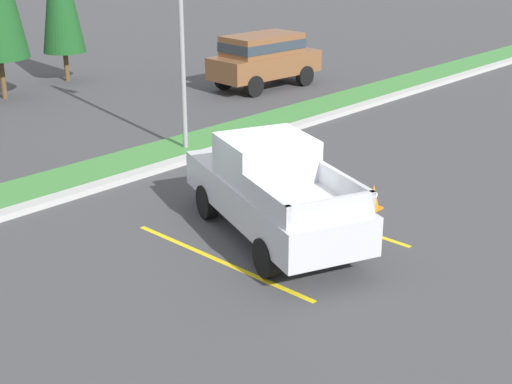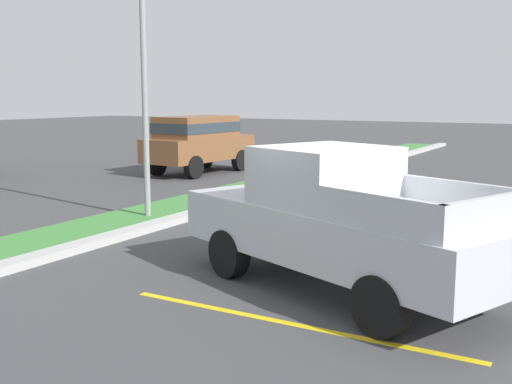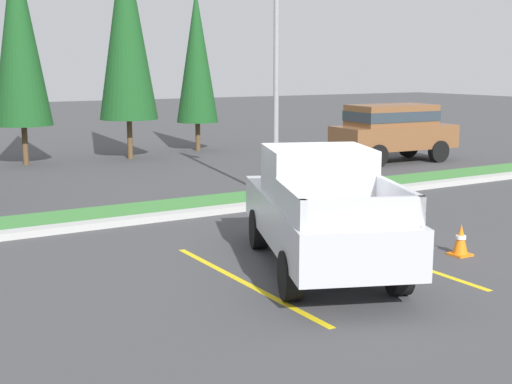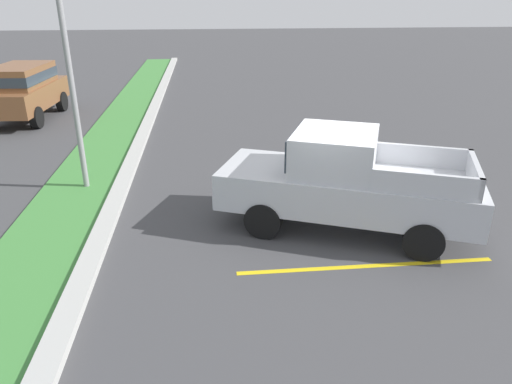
{
  "view_description": "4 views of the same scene",
  "coord_description": "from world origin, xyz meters",
  "px_view_note": "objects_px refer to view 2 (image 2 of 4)",
  "views": [
    {
      "loc": [
        -10.37,
        -9.27,
        6.25
      ],
      "look_at": [
        -0.95,
        -0.44,
        1.35
      ],
      "focal_mm": 50.55,
      "sensor_mm": 36.0,
      "label": 1
    },
    {
      "loc": [
        -8.21,
        -3.37,
        2.83
      ],
      "look_at": [
        -0.82,
        0.88,
        1.5
      ],
      "focal_mm": 43.24,
      "sensor_mm": 36.0,
      "label": 2
    },
    {
      "loc": [
        -7.12,
        -9.63,
        3.5
      ],
      "look_at": [
        -1.02,
        0.51,
        1.36
      ],
      "focal_mm": 49.28,
      "sensor_mm": 36.0,
      "label": 3
    },
    {
      "loc": [
        -8.85,
        2.75,
        4.65
      ],
      "look_at": [
        -0.43,
        1.86,
        1.08
      ],
      "focal_mm": 33.27,
      "sensor_mm": 36.0,
      "label": 4
    }
  ],
  "objects_px": {
    "suv_distant": "(198,140)",
    "pickup_truck_main": "(336,221)",
    "traffic_cone": "(430,239)",
    "street_light": "(148,32)"
  },
  "relations": [
    {
      "from": "suv_distant",
      "to": "pickup_truck_main",
      "type": "bearing_deg",
      "value": -136.84
    },
    {
      "from": "pickup_truck_main",
      "to": "traffic_cone",
      "type": "xyz_separation_m",
      "value": [
        2.74,
        -0.69,
        -0.75
      ]
    },
    {
      "from": "traffic_cone",
      "to": "pickup_truck_main",
      "type": "bearing_deg",
      "value": 165.82
    },
    {
      "from": "suv_distant",
      "to": "street_light",
      "type": "distance_m",
      "value": 9.07
    },
    {
      "from": "suv_distant",
      "to": "street_light",
      "type": "height_order",
      "value": "street_light"
    },
    {
      "from": "pickup_truck_main",
      "to": "suv_distant",
      "type": "bearing_deg",
      "value": 43.16
    },
    {
      "from": "traffic_cone",
      "to": "suv_distant",
      "type": "bearing_deg",
      "value": 53.7
    },
    {
      "from": "pickup_truck_main",
      "to": "traffic_cone",
      "type": "height_order",
      "value": "pickup_truck_main"
    },
    {
      "from": "suv_distant",
      "to": "street_light",
      "type": "relative_size",
      "value": 0.64
    },
    {
      "from": "suv_distant",
      "to": "traffic_cone",
      "type": "xyz_separation_m",
      "value": [
        -7.69,
        -10.47,
        -0.95
      ]
    }
  ]
}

